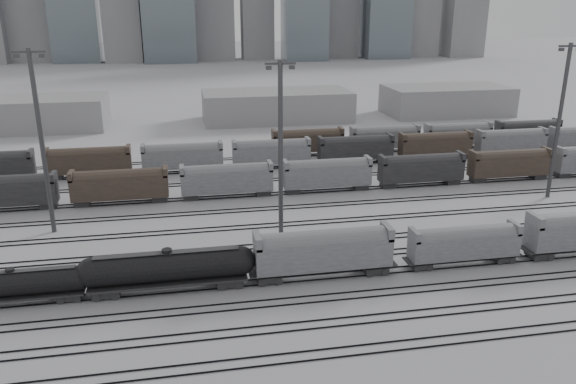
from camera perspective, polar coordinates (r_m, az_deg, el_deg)
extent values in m
plane|color=silver|center=(65.90, 4.18, -8.95)|extent=(900.00, 900.00, 0.00)
cube|color=black|center=(53.80, 8.31, -15.92)|extent=(220.00, 0.07, 0.16)
cube|color=black|center=(54.92, 7.82, -15.11)|extent=(220.00, 0.07, 0.16)
cube|color=black|center=(57.76, 6.69, -13.21)|extent=(220.00, 0.07, 0.16)
cube|color=black|center=(58.93, 6.27, -12.50)|extent=(220.00, 0.07, 0.16)
cube|color=black|center=(61.87, 5.30, -10.85)|extent=(220.00, 0.07, 0.16)
cube|color=black|center=(63.08, 4.95, -10.22)|extent=(220.00, 0.07, 0.16)
cube|color=black|center=(66.11, 4.11, -8.78)|extent=(220.00, 0.07, 0.16)
cube|color=black|center=(67.35, 3.80, -8.23)|extent=(220.00, 0.07, 0.16)
cube|color=black|center=(70.45, 3.08, -6.95)|extent=(220.00, 0.07, 0.16)
cube|color=black|center=(71.71, 2.81, -6.47)|extent=(220.00, 0.07, 0.16)
cube|color=black|center=(74.87, 2.17, -5.34)|extent=(220.00, 0.07, 0.16)
cube|color=black|center=(76.15, 1.93, -4.92)|extent=(220.00, 0.07, 0.16)
cube|color=black|center=(81.17, 1.08, -3.38)|extent=(220.00, 0.07, 0.16)
cube|color=black|center=(82.47, 0.87, -3.02)|extent=(220.00, 0.07, 0.16)
cube|color=black|center=(87.57, 0.15, -1.71)|extent=(220.00, 0.07, 0.16)
cube|color=black|center=(88.90, -0.03, -1.39)|extent=(220.00, 0.07, 0.16)
cube|color=black|center=(94.06, -0.66, -0.26)|extent=(220.00, 0.07, 0.16)
cube|color=black|center=(95.40, -0.81, 0.01)|extent=(220.00, 0.07, 0.16)
cube|color=black|center=(101.56, -1.45, 1.16)|extent=(220.00, 0.07, 0.16)
cube|color=black|center=(102.92, -1.58, 1.40)|extent=(220.00, 0.07, 0.16)
cube|color=black|center=(109.14, -2.13, 2.39)|extent=(220.00, 0.07, 0.16)
cube|color=black|center=(110.50, -2.25, 2.59)|extent=(220.00, 0.07, 0.16)
cube|color=black|center=(116.76, -2.73, 3.46)|extent=(220.00, 0.07, 0.16)
cube|color=black|center=(118.14, -2.83, 3.64)|extent=(220.00, 0.07, 0.16)
cube|color=black|center=(66.02, -21.27, -9.72)|extent=(2.41, 1.95, 0.65)
cube|color=black|center=(67.15, -26.04, -9.46)|extent=(14.39, 2.51, 0.23)
cylinder|color=black|center=(66.51, -26.22, -8.32)|extent=(13.47, 2.69, 2.69)
sphere|color=black|center=(64.94, -20.45, -8.17)|extent=(2.69, 2.69, 2.69)
cylinder|color=black|center=(65.90, -26.40, -7.16)|extent=(0.93, 0.93, 0.46)
cube|color=black|center=(65.94, -26.39, -7.23)|extent=(13.00, 0.84, 0.06)
cube|color=black|center=(65.32, -17.92, -9.54)|extent=(2.91, 2.35, 0.78)
cube|color=black|center=(64.78, -5.96, -8.91)|extent=(2.91, 2.35, 0.78)
cube|color=black|center=(64.45, -11.99, -8.83)|extent=(17.32, 3.02, 0.28)
cylinder|color=black|center=(63.66, -12.10, -7.40)|extent=(16.20, 3.24, 3.24)
sphere|color=black|center=(64.50, -19.37, -7.73)|extent=(3.24, 3.24, 3.24)
sphere|color=black|center=(63.85, -4.77, -6.95)|extent=(3.24, 3.24, 3.24)
cylinder|color=black|center=(62.91, -12.21, -5.93)|extent=(1.12, 1.12, 0.56)
cube|color=black|center=(62.96, -12.20, -6.03)|extent=(15.65, 1.01, 0.07)
cube|color=black|center=(65.24, -1.94, -8.63)|extent=(2.76, 2.23, 0.74)
cube|color=black|center=(68.12, 8.81, -7.62)|extent=(2.76, 2.23, 0.74)
cube|color=gray|center=(65.31, 3.60, -6.19)|extent=(15.95, 3.19, 3.40)
cylinder|color=gray|center=(64.79, 3.62, -5.17)|extent=(14.46, 3.08, 3.08)
cube|color=gray|center=(63.11, -3.14, -4.98)|extent=(0.74, 3.19, 1.49)
cube|color=gray|center=(66.65, 10.04, -3.94)|extent=(0.74, 3.19, 1.49)
cone|color=black|center=(66.20, 3.57, -7.82)|extent=(2.55, 2.55, 0.96)
cube|color=black|center=(70.19, 13.32, -7.18)|extent=(2.35, 1.90, 0.63)
cube|color=black|center=(75.07, 20.97, -6.22)|extent=(2.35, 1.90, 0.63)
cube|color=gray|center=(71.62, 17.44, -5.16)|extent=(13.57, 2.71, 2.90)
cylinder|color=gray|center=(71.21, 17.52, -4.36)|extent=(12.31, 2.62, 2.62)
cube|color=gray|center=(68.19, 12.72, -4.30)|extent=(0.63, 2.71, 1.27)
cube|color=gray|center=(74.16, 22.04, -3.35)|extent=(0.63, 2.71, 1.27)
cone|color=black|center=(72.32, 17.31, -6.44)|extent=(2.17, 2.17, 0.81)
cube|color=black|center=(77.70, 24.15, -5.74)|extent=(2.73, 2.20, 0.73)
cube|color=gray|center=(75.36, 23.81, -2.67)|extent=(0.73, 3.15, 1.47)
cylinder|color=#3D3D40|center=(82.05, -23.71, 4.44)|extent=(0.64, 0.64, 25.16)
cube|color=#3D3D40|center=(80.31, -24.84, 12.81)|extent=(4.03, 0.30, 0.30)
cube|color=#3D3D40|center=(80.71, -25.85, 12.33)|extent=(0.70, 0.50, 0.50)
cube|color=#3D3D40|center=(80.01, -23.72, 12.57)|extent=(0.70, 0.50, 0.50)
cylinder|color=#3D3D40|center=(72.25, -0.75, 3.80)|extent=(0.61, 0.61, 23.98)
cube|color=#3D3D40|center=(70.22, -0.79, 12.92)|extent=(3.84, 0.29, 0.29)
cube|color=#3D3D40|center=(70.03, -1.98, 12.50)|extent=(0.67, 0.48, 0.48)
cube|color=#3D3D40|center=(70.53, 0.39, 12.56)|extent=(0.67, 0.48, 0.48)
cylinder|color=#3D3D40|center=(99.73, 25.80, 6.32)|extent=(0.64, 0.64, 24.85)
cube|color=#3D3D40|center=(98.29, 26.79, 13.11)|extent=(3.98, 0.30, 0.30)
cube|color=#3D3D40|center=(97.44, 26.03, 12.88)|extent=(0.70, 0.50, 0.50)
cube|color=black|center=(96.60, -26.74, -0.10)|extent=(15.00, 3.00, 5.60)
cube|color=#47392D|center=(93.20, -16.69, 0.52)|extent=(15.00, 3.00, 5.60)
cube|color=gray|center=(92.84, -6.22, 1.14)|extent=(15.00, 3.00, 5.60)
cube|color=gray|center=(95.55, 3.99, 1.71)|extent=(15.00, 3.00, 5.60)
cube|color=black|center=(101.08, 13.37, 2.18)|extent=(15.00, 3.00, 5.60)
cube|color=#47392D|center=(109.01, 21.58, 2.55)|extent=(15.00, 3.00, 5.60)
cube|color=#47392D|center=(109.40, -19.58, 2.83)|extent=(15.00, 3.00, 5.60)
cube|color=gray|center=(107.99, -10.64, 3.40)|extent=(15.00, 3.00, 5.60)
cube|color=gray|center=(109.25, -1.69, 3.89)|extent=(15.00, 3.00, 5.60)
cube|color=black|center=(113.07, 6.87, 4.27)|extent=(15.00, 3.00, 5.60)
cube|color=#47392D|center=(119.22, 14.72, 4.53)|extent=(15.00, 3.00, 5.60)
cube|color=gray|center=(127.36, 21.68, 4.70)|extent=(15.00, 3.00, 5.60)
cube|color=#47392D|center=(118.52, 2.01, 5.05)|extent=(15.00, 3.00, 5.60)
cube|color=gray|center=(123.31, 9.78, 5.32)|extent=(15.00, 3.00, 5.60)
cube|color=gray|center=(130.15, 16.85, 5.49)|extent=(15.00, 3.00, 5.60)
cube|color=black|center=(138.75, 23.13, 5.56)|extent=(15.00, 3.00, 5.60)
cube|color=gray|center=(160.01, -26.92, 7.03)|extent=(50.00, 18.00, 8.00)
cube|color=gray|center=(155.80, -1.16, 8.76)|extent=(40.00, 18.00, 8.00)
cube|color=gray|center=(171.25, 15.78, 8.96)|extent=(35.00, 18.00, 8.00)
cube|color=gray|center=(345.82, -24.95, 15.31)|extent=(22.00, 17.60, 42.00)
cube|color=gray|center=(337.78, -16.44, 16.70)|extent=(20.00, 16.00, 48.00)
cube|color=gray|center=(337.05, -7.62, 18.28)|extent=(22.00, 17.60, 60.00)
cube|color=gray|center=(339.68, -3.15, 16.55)|extent=(18.00, 14.40, 38.00)
cube|color=gray|center=(349.81, 5.36, 17.13)|extent=(20.00, 16.00, 45.00)
cube|color=gray|center=(366.69, 13.21, 16.41)|extent=(18.00, 14.40, 40.00)
cube|color=gray|center=(377.20, 16.92, 17.08)|extent=(22.00, 17.60, 52.00)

